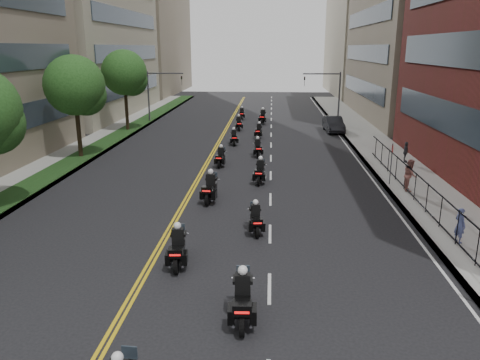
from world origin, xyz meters
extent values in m
cube|color=gray|center=(12.00, 25.00, 0.07)|extent=(4.00, 90.00, 0.15)
cube|color=gray|center=(-12.00, 25.00, 0.07)|extent=(4.00, 90.00, 0.15)
cube|color=black|center=(-11.20, 25.00, 0.17)|extent=(2.00, 90.00, 0.04)
cube|color=#333F4C|center=(13.95, 17.00, 3.50)|extent=(0.12, 25.80, 1.80)
cube|color=#333F4C|center=(13.95, 17.00, 7.50)|extent=(0.12, 25.80, 1.80)
cube|color=#333F4C|center=(13.95, 48.00, 3.50)|extent=(0.12, 24.08, 1.80)
cube|color=#333F4C|center=(13.95, 48.00, 7.50)|extent=(0.12, 24.08, 1.80)
cube|color=#333F4C|center=(13.95, 48.00, 11.50)|extent=(0.12, 24.08, 1.80)
cube|color=#A69C86|center=(21.50, 78.00, 13.00)|extent=(15.00, 28.00, 26.00)
cube|color=#333F4C|center=(-13.95, 48.00, 3.50)|extent=(0.12, 24.08, 1.80)
cube|color=#333F4C|center=(-13.95, 48.00, 7.50)|extent=(0.12, 24.08, 1.80)
cube|color=#333F4C|center=(-13.95, 48.00, 11.50)|extent=(0.12, 24.08, 1.80)
cube|color=#796F58|center=(-22.00, 78.00, 13.00)|extent=(16.00, 28.00, 26.00)
cube|color=black|center=(11.00, 12.00, 1.60)|extent=(0.05, 28.00, 0.05)
cube|color=black|center=(11.00, 12.00, 0.30)|extent=(0.05, 28.00, 0.05)
cylinder|color=#312215|center=(-11.20, 24.00, 2.55)|extent=(0.32, 0.32, 5.11)
sphere|color=#1D4517|center=(-11.20, 24.00, 5.47)|extent=(4.40, 4.40, 4.40)
sphere|color=#1D4517|center=(-10.60, 24.40, 4.75)|extent=(3.08, 3.08, 3.08)
cylinder|color=#312215|center=(-11.20, 36.00, 2.69)|extent=(0.32, 0.32, 5.39)
sphere|color=#1D4517|center=(-11.20, 36.00, 5.78)|extent=(4.40, 4.40, 4.40)
sphere|color=#1D4517|center=(-10.60, 36.40, 5.00)|extent=(3.08, 3.08, 3.08)
cylinder|color=#3F3F44|center=(10.50, 42.00, 2.80)|extent=(0.18, 0.18, 5.60)
cylinder|color=#3F3F44|center=(8.50, 42.00, 5.40)|extent=(4.00, 0.14, 0.14)
imported|color=black|center=(6.70, 42.00, 4.60)|extent=(0.16, 0.20, 1.00)
cylinder|color=#3F3F44|center=(-10.50, 42.00, 2.80)|extent=(0.18, 0.18, 5.60)
cylinder|color=#3F3F44|center=(-8.50, 42.00, 5.40)|extent=(4.00, 0.14, 0.14)
imported|color=black|center=(-6.70, 42.00, 4.60)|extent=(0.16, 0.20, 1.00)
sphere|color=white|center=(-0.17, -1.05, 1.49)|extent=(0.28, 0.28, 0.28)
cylinder|color=black|center=(2.41, 2.16, 0.36)|extent=(0.18, 0.73, 0.72)
cylinder|color=black|center=(2.34, 3.86, 0.36)|extent=(0.18, 0.73, 0.72)
cube|color=black|center=(2.38, 3.01, 0.66)|extent=(0.51, 1.46, 0.43)
cube|color=silver|center=(2.38, 3.06, 0.42)|extent=(0.43, 0.60, 0.32)
cube|color=black|center=(2.41, 2.16, 0.92)|extent=(0.57, 0.47, 0.34)
cube|color=red|center=(2.42, 1.93, 0.90)|extent=(0.43, 0.05, 0.07)
cube|color=black|center=(2.38, 3.06, 1.19)|extent=(0.48, 0.32, 0.66)
sphere|color=white|center=(2.37, 3.07, 1.64)|extent=(0.31, 0.31, 0.31)
cylinder|color=black|center=(-0.27, 5.86, 0.35)|extent=(0.20, 0.71, 0.70)
cylinder|color=black|center=(-0.42, 7.49, 0.35)|extent=(0.20, 0.71, 0.70)
cube|color=black|center=(-0.34, 6.68, 0.63)|extent=(0.55, 1.41, 0.41)
cube|color=silver|center=(-0.35, 6.73, 0.40)|extent=(0.44, 0.60, 0.31)
cube|color=black|center=(-0.27, 5.86, 0.88)|extent=(0.57, 0.48, 0.33)
cube|color=red|center=(-0.25, 5.65, 0.86)|extent=(0.41, 0.07, 0.07)
cube|color=black|center=(-0.35, 6.73, 1.15)|extent=(0.47, 0.33, 0.63)
sphere|color=white|center=(-0.35, 6.74, 1.58)|extent=(0.30, 0.30, 0.30)
cylinder|color=black|center=(2.63, 9.48, 0.31)|extent=(0.21, 0.63, 0.62)
cylinder|color=black|center=(2.43, 10.93, 0.31)|extent=(0.21, 0.63, 0.62)
cube|color=black|center=(2.53, 10.20, 0.57)|extent=(0.54, 1.27, 0.36)
cube|color=silver|center=(2.52, 10.25, 0.36)|extent=(0.41, 0.54, 0.27)
cube|color=black|center=(2.63, 9.48, 0.78)|extent=(0.52, 0.44, 0.29)
cube|color=red|center=(2.65, 9.29, 0.77)|extent=(0.37, 0.08, 0.06)
cube|color=black|center=(2.52, 10.25, 1.02)|extent=(0.43, 0.31, 0.57)
sphere|color=white|center=(2.52, 10.26, 1.40)|extent=(0.26, 0.26, 0.26)
cylinder|color=black|center=(-0.14, 13.66, 0.36)|extent=(0.21, 0.73, 0.73)
cylinder|color=black|center=(-0.01, 15.36, 0.36)|extent=(0.21, 0.73, 0.73)
cube|color=black|center=(-0.07, 14.51, 0.66)|extent=(0.56, 1.47, 0.43)
cube|color=silver|center=(-0.07, 14.56, 0.42)|extent=(0.45, 0.62, 0.32)
cube|color=black|center=(-0.14, 13.66, 0.92)|extent=(0.59, 0.49, 0.34)
cube|color=red|center=(-0.16, 13.43, 0.90)|extent=(0.43, 0.07, 0.07)
cube|color=black|center=(-0.07, 14.56, 1.19)|extent=(0.49, 0.34, 0.66)
sphere|color=white|center=(-0.07, 14.57, 1.64)|extent=(0.31, 0.31, 0.31)
cylinder|color=black|center=(2.48, 17.57, 0.34)|extent=(0.19, 0.69, 0.68)
cylinder|color=black|center=(2.61, 19.16, 0.34)|extent=(0.19, 0.69, 0.68)
cube|color=black|center=(2.55, 18.37, 0.62)|extent=(0.53, 1.38, 0.40)
cube|color=silver|center=(2.55, 18.42, 0.39)|extent=(0.42, 0.58, 0.30)
cube|color=black|center=(2.48, 17.57, 0.86)|extent=(0.55, 0.46, 0.32)
cube|color=red|center=(2.47, 17.36, 0.84)|extent=(0.40, 0.06, 0.07)
cube|color=black|center=(2.55, 18.42, 1.12)|extent=(0.46, 0.31, 0.62)
sphere|color=white|center=(2.55, 18.43, 1.54)|extent=(0.29, 0.29, 0.29)
cylinder|color=black|center=(-0.39, 21.66, 0.31)|extent=(0.17, 0.63, 0.63)
cylinder|color=black|center=(-0.28, 23.14, 0.31)|extent=(0.17, 0.63, 0.63)
cube|color=black|center=(-0.34, 22.40, 0.57)|extent=(0.48, 1.27, 0.37)
cube|color=silver|center=(-0.33, 22.45, 0.36)|extent=(0.39, 0.53, 0.28)
cube|color=black|center=(-0.39, 21.66, 0.79)|extent=(0.51, 0.42, 0.30)
cube|color=red|center=(-0.40, 21.47, 0.77)|extent=(0.37, 0.05, 0.06)
cube|color=black|center=(-0.33, 22.45, 1.03)|extent=(0.42, 0.29, 0.57)
sphere|color=white|center=(-0.33, 22.46, 1.42)|extent=(0.27, 0.27, 0.27)
cylinder|color=black|center=(2.25, 24.93, 0.32)|extent=(0.20, 0.64, 0.63)
cylinder|color=black|center=(2.08, 26.41, 0.32)|extent=(0.20, 0.64, 0.63)
cube|color=black|center=(2.17, 25.67, 0.58)|extent=(0.53, 1.29, 0.37)
cube|color=silver|center=(2.16, 25.71, 0.36)|extent=(0.41, 0.55, 0.28)
cube|color=black|center=(2.25, 24.93, 0.80)|extent=(0.52, 0.44, 0.30)
cube|color=red|center=(2.28, 24.74, 0.78)|extent=(0.37, 0.07, 0.07)
cube|color=black|center=(2.16, 25.71, 1.04)|extent=(0.44, 0.31, 0.58)
sphere|color=white|center=(2.16, 25.72, 1.43)|extent=(0.27, 0.27, 0.27)
cylinder|color=black|center=(0.08, 29.27, 0.31)|extent=(0.21, 0.63, 0.61)
cylinder|color=black|center=(-0.12, 30.70, 0.31)|extent=(0.21, 0.63, 0.61)
cube|color=black|center=(-0.02, 29.99, 0.56)|extent=(0.54, 1.26, 0.36)
cube|color=silver|center=(-0.03, 30.03, 0.35)|extent=(0.41, 0.54, 0.27)
cube|color=black|center=(0.08, 29.27, 0.78)|extent=(0.52, 0.44, 0.29)
cube|color=red|center=(0.10, 29.08, 0.76)|extent=(0.36, 0.08, 0.06)
cube|color=black|center=(-0.03, 30.03, 1.01)|extent=(0.43, 0.30, 0.56)
sphere|color=white|center=(-0.03, 30.04, 1.39)|extent=(0.26, 0.26, 0.26)
cylinder|color=black|center=(1.99, 32.59, 0.31)|extent=(0.20, 0.63, 0.62)
cylinder|color=black|center=(2.15, 34.04, 0.31)|extent=(0.20, 0.63, 0.62)
cube|color=black|center=(2.07, 33.31, 0.57)|extent=(0.52, 1.27, 0.36)
cube|color=silver|center=(2.08, 33.36, 0.36)|extent=(0.40, 0.54, 0.27)
cube|color=black|center=(1.99, 32.59, 0.78)|extent=(0.51, 0.43, 0.29)
cube|color=red|center=(1.97, 32.40, 0.77)|extent=(0.37, 0.07, 0.06)
cube|color=black|center=(2.08, 33.36, 1.02)|extent=(0.43, 0.30, 0.57)
sphere|color=white|center=(2.08, 33.37, 1.40)|extent=(0.26, 0.26, 0.26)
cylinder|color=black|center=(-0.01, 36.68, 0.32)|extent=(0.22, 0.66, 0.65)
cylinder|color=black|center=(-0.21, 38.19, 0.32)|extent=(0.22, 0.66, 0.65)
cube|color=black|center=(-0.11, 37.43, 0.59)|extent=(0.57, 1.33, 0.38)
cube|color=silver|center=(-0.12, 37.48, 0.37)|extent=(0.43, 0.57, 0.29)
cube|color=black|center=(-0.01, 36.68, 0.82)|extent=(0.54, 0.46, 0.31)
cube|color=red|center=(0.01, 36.48, 0.80)|extent=(0.38, 0.08, 0.07)
cube|color=black|center=(-0.12, 37.48, 1.07)|extent=(0.45, 0.32, 0.59)
sphere|color=white|center=(-0.12, 37.49, 1.47)|extent=(0.28, 0.28, 0.28)
cylinder|color=black|center=(2.20, 40.83, 0.36)|extent=(0.20, 0.73, 0.73)
cylinder|color=black|center=(2.32, 42.53, 0.36)|extent=(0.20, 0.73, 0.73)
cube|color=black|center=(2.26, 41.68, 0.66)|extent=(0.55, 1.47, 0.43)
cube|color=silver|center=(2.26, 41.74, 0.42)|extent=(0.45, 0.61, 0.32)
cube|color=black|center=(2.20, 40.83, 0.92)|extent=(0.58, 0.49, 0.34)
cube|color=red|center=(2.18, 40.61, 0.90)|extent=(0.43, 0.06, 0.07)
cube|color=black|center=(2.26, 41.74, 1.20)|extent=(0.49, 0.33, 0.66)
sphere|color=white|center=(2.26, 41.75, 1.64)|extent=(0.31, 0.31, 0.31)
cylinder|color=black|center=(-0.23, 44.17, 0.31)|extent=(0.16, 0.62, 0.62)
cylinder|color=black|center=(-0.29, 45.63, 0.31)|extent=(0.16, 0.62, 0.62)
cube|color=black|center=(-0.26, 44.90, 0.56)|extent=(0.44, 1.24, 0.36)
cube|color=silver|center=(-0.26, 44.94, 0.35)|extent=(0.37, 0.52, 0.27)
cube|color=black|center=(-0.23, 44.17, 0.78)|extent=(0.49, 0.40, 0.29)
cube|color=red|center=(-0.22, 43.98, 0.76)|extent=(0.36, 0.04, 0.06)
cube|color=black|center=(-0.26, 44.94, 1.02)|extent=(0.41, 0.27, 0.56)
sphere|color=white|center=(-0.26, 44.95, 1.40)|extent=(0.26, 0.26, 0.26)
imported|color=black|center=(9.40, 37.07, 0.75)|extent=(1.84, 4.65, 1.50)
imported|color=#475082|center=(11.20, 9.26, 0.91)|extent=(0.54, 0.65, 1.52)
imported|color=#935950|center=(11.20, 16.74, 1.07)|extent=(0.82, 0.98, 1.84)
imported|color=#3C3C43|center=(12.86, 23.79, 0.89)|extent=(0.59, 0.93, 1.48)
camera|label=1|loc=(3.14, -9.76, 8.15)|focal=35.00mm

